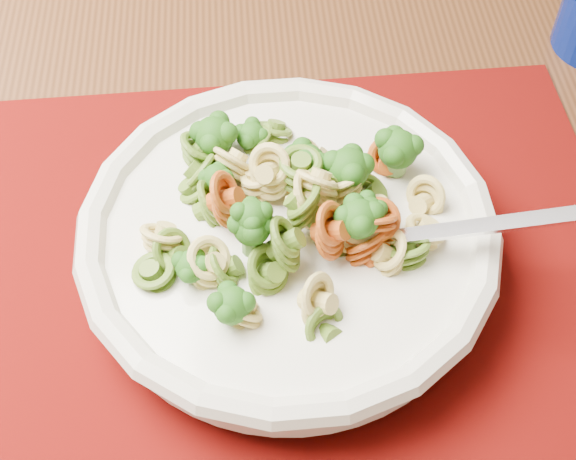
{
  "coord_description": "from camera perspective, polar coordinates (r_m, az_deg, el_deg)",
  "views": [
    {
      "loc": [
        0.75,
        -0.73,
        1.21
      ],
      "look_at": [
        0.73,
        -0.42,
        0.79
      ],
      "focal_mm": 50.0,
      "sensor_mm": 36.0,
      "label": 1
    }
  ],
  "objects": [
    {
      "name": "placemat",
      "position": [
        0.55,
        -0.36,
        -2.94
      ],
      "size": [
        0.53,
        0.44,
        0.0
      ],
      "primitive_type": "cube",
      "rotation": [
        0.0,
        0.0,
        0.16
      ],
      "color": "#530803",
      "rests_on": "dining_table"
    },
    {
      "name": "pasta_broccoli_heap",
      "position": [
        0.51,
        0.0,
        0.4
      ],
      "size": [
        0.23,
        0.23,
        0.06
      ],
      "primitive_type": null,
      "color": "tan",
      "rests_on": "pasta_bowl"
    },
    {
      "name": "dining_table",
      "position": [
        0.67,
        -2.84,
        -5.46
      ],
      "size": [
        1.4,
        1.0,
        0.75
      ],
      "rotation": [
        0.0,
        0.0,
        0.14
      ],
      "color": "#512D16",
      "rests_on": "ground"
    },
    {
      "name": "pasta_bowl",
      "position": [
        0.52,
        -0.0,
        -0.59
      ],
      "size": [
        0.28,
        0.28,
        0.05
      ],
      "color": "silver",
      "rests_on": "placemat"
    },
    {
      "name": "fork",
      "position": [
        0.51,
        5.15,
        -0.83
      ],
      "size": [
        0.18,
        0.03,
        0.08
      ],
      "primitive_type": null,
      "rotation": [
        0.0,
        -0.35,
        -0.04
      ],
      "color": "silver",
      "rests_on": "pasta_bowl"
    }
  ]
}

